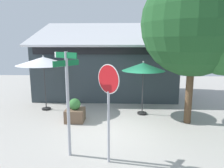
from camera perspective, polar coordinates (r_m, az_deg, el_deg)
name	(u,v)px	position (r m, az deg, el deg)	size (l,w,h in m)	color
ground_plane	(117,132)	(8.40, 1.29, -12.72)	(28.00, 28.00, 0.10)	#ADA8A0
cafe_building	(107,68)	(13.74, -1.47, 4.38)	(8.74, 4.96, 4.75)	#333D42
street_sign_post	(67,94)	(6.18, -11.88, -2.62)	(0.77, 0.72, 3.09)	#A8AAB2
stop_sign	(108,95)	(5.67, -0.96, -3.04)	(0.59, 0.54, 2.78)	#A8AAB2
patio_umbrella_ivory_left	(43,61)	(10.91, -17.95, 5.83)	(2.60, 2.60, 2.73)	black
patio_umbrella_forest_green_center	(143,67)	(9.80, 8.40, 4.46)	(1.98, 1.98, 2.51)	black
shade_tree	(204,27)	(9.10, 23.49, 13.95)	(4.75, 4.13, 6.13)	brown
sidewalk_planter	(75,112)	(9.31, -9.92, -7.50)	(0.79, 0.79, 1.01)	brown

